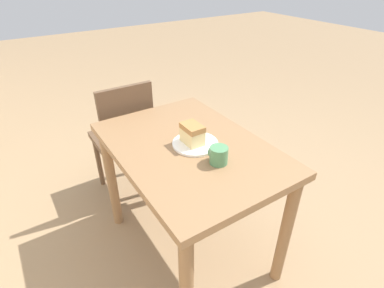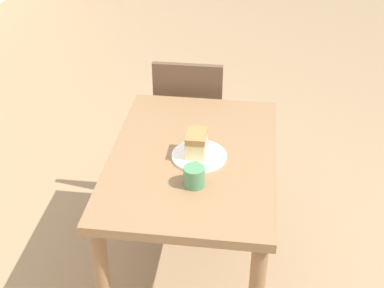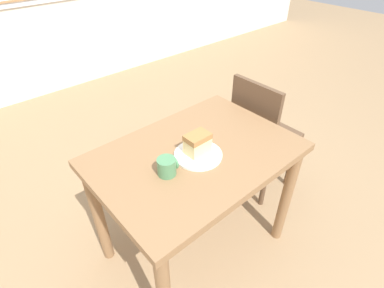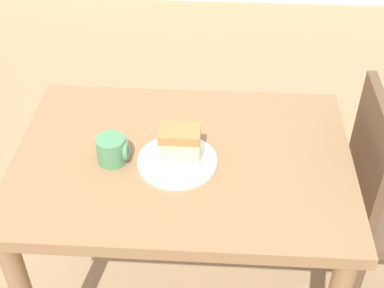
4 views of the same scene
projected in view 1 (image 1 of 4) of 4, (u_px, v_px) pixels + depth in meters
ground_plane at (247, 236)px, 1.93m from camera, size 14.00×14.00×0.00m
dining_table_near at (189, 165)px, 1.54m from camera, size 0.98×0.69×0.74m
chair_near_window at (124, 137)px, 2.04m from camera, size 0.37×0.37×0.88m
plate at (195, 144)px, 1.48m from camera, size 0.23×0.23×0.01m
cake_slice at (192, 134)px, 1.45m from camera, size 0.11×0.08×0.10m
coffee_mug at (218, 155)px, 1.33m from camera, size 0.09×0.08×0.08m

